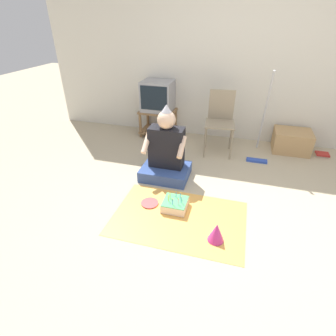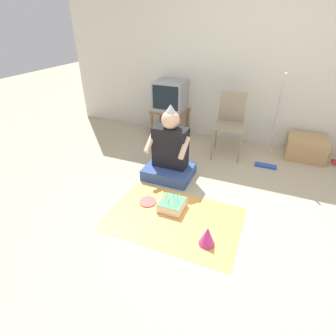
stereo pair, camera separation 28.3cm
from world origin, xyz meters
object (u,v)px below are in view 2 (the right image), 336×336
at_px(person_seated, 170,154).
at_px(party_hat_blue, 207,236).
at_px(cardboard_box_stack, 306,147).
at_px(tv, 170,96).
at_px(dust_mop, 271,139).
at_px(birthday_cake, 172,205).
at_px(folding_chair, 230,120).
at_px(paper_plate, 148,202).

relative_size(person_seated, party_hat_blue, 4.91).
bearing_deg(cardboard_box_stack, tv, 179.06).
relative_size(dust_mop, party_hat_blue, 6.52).
relative_size(birthday_cake, party_hat_blue, 1.34).
bearing_deg(folding_chair, party_hat_blue, -83.65).
bearing_deg(tv, birthday_cake, -67.25).
xyz_separation_m(cardboard_box_stack, person_seated, (-1.60, -1.20, 0.15)).
height_order(tv, cardboard_box_stack, tv).
xyz_separation_m(folding_chair, person_seated, (-0.54, -0.90, -0.21)).
bearing_deg(birthday_cake, party_hat_blue, -35.78).
bearing_deg(birthday_cake, tv, 112.75).
xyz_separation_m(birthday_cake, party_hat_blue, (0.47, -0.34, 0.05)).
xyz_separation_m(folding_chair, paper_plate, (-0.55, -1.51, -0.51)).
relative_size(cardboard_box_stack, party_hat_blue, 2.77).
xyz_separation_m(folding_chair, cardboard_box_stack, (1.06, 0.30, -0.36)).
distance_m(folding_chair, paper_plate, 1.68).
xyz_separation_m(person_seated, birthday_cake, (0.28, -0.61, -0.25)).
xyz_separation_m(dust_mop, person_seated, (-1.12, -0.82, -0.05)).
bearing_deg(tv, paper_plate, -75.14).
relative_size(cardboard_box_stack, paper_plate, 2.73).
xyz_separation_m(tv, person_seated, (0.50, -1.24, -0.36)).
bearing_deg(cardboard_box_stack, birthday_cake, -126.15).
distance_m(cardboard_box_stack, person_seated, 2.01).
bearing_deg(birthday_cake, paper_plate, -179.97).
bearing_deg(person_seated, paper_plate, -90.78).
distance_m(folding_chair, birthday_cake, 1.60).
relative_size(folding_chair, cardboard_box_stack, 1.71).
relative_size(folding_chair, birthday_cake, 3.53).
distance_m(person_seated, paper_plate, 0.68).
relative_size(person_seated, birthday_cake, 3.67).
distance_m(tv, person_seated, 1.38).
relative_size(tv, birthday_cake, 1.92).
distance_m(folding_chair, person_seated, 1.07).
distance_m(dust_mop, birthday_cake, 1.69).
height_order(folding_chair, cardboard_box_stack, folding_chair).
height_order(person_seated, birthday_cake, person_seated).
bearing_deg(tv, dust_mop, -14.45).
height_order(folding_chair, paper_plate, folding_chair).
height_order(tv, party_hat_blue, tv).
xyz_separation_m(dust_mop, birthday_cake, (-0.84, -1.43, -0.31)).
xyz_separation_m(tv, cardboard_box_stack, (2.10, -0.03, -0.51)).
bearing_deg(dust_mop, birthday_cake, -120.57).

